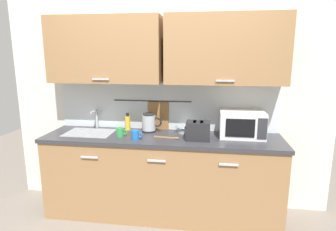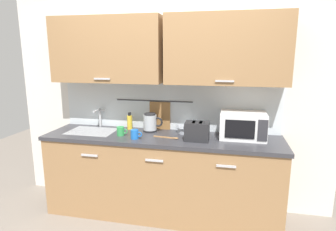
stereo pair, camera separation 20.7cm
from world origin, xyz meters
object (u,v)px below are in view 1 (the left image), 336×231
(microwave, at_px, (242,124))
(wooden_spoon, at_px, (170,138))
(toaster, at_px, (198,131))
(mixing_bowl, at_px, (185,129))
(mug_by_kettle, at_px, (136,135))
(mug_near_sink, at_px, (120,132))
(electric_kettle, at_px, (149,123))
(dish_soap_bottle, at_px, (128,122))

(microwave, height_order, wooden_spoon, microwave)
(toaster, bearing_deg, mixing_bowl, 121.11)
(microwave, xyz_separation_m, mug_by_kettle, (-1.08, -0.27, -0.09))
(microwave, xyz_separation_m, toaster, (-0.45, -0.19, -0.04))
(wooden_spoon, bearing_deg, mug_near_sink, -178.80)
(mug_near_sink, relative_size, mug_by_kettle, 1.00)
(mug_by_kettle, relative_size, wooden_spoon, 0.43)
(wooden_spoon, bearing_deg, mug_by_kettle, -164.36)
(mug_near_sink, distance_m, wooden_spoon, 0.53)
(electric_kettle, bearing_deg, toaster, -23.41)
(dish_soap_bottle, relative_size, toaster, 0.77)
(mug_by_kettle, bearing_deg, wooden_spoon, 15.64)
(mug_near_sink, xyz_separation_m, mug_by_kettle, (0.19, -0.08, 0.00))
(toaster, bearing_deg, dish_soap_bottle, 160.92)
(electric_kettle, xyz_separation_m, dish_soap_bottle, (-0.26, 0.04, -0.01))
(electric_kettle, height_order, toaster, electric_kettle)
(microwave, bearing_deg, dish_soap_bottle, 175.74)
(dish_soap_bottle, distance_m, toaster, 0.86)
(mug_near_sink, distance_m, mug_by_kettle, 0.20)
(wooden_spoon, bearing_deg, electric_kettle, 139.79)
(mug_by_kettle, bearing_deg, microwave, 13.75)
(dish_soap_bottle, height_order, mug_by_kettle, dish_soap_bottle)
(mug_by_kettle, height_order, wooden_spoon, mug_by_kettle)
(microwave, bearing_deg, toaster, -157.44)
(mug_near_sink, distance_m, mixing_bowl, 0.71)
(dish_soap_bottle, height_order, toaster, dish_soap_bottle)
(electric_kettle, distance_m, dish_soap_bottle, 0.27)
(electric_kettle, bearing_deg, microwave, -2.98)
(electric_kettle, height_order, wooden_spoon, electric_kettle)
(microwave, distance_m, mug_by_kettle, 1.12)
(electric_kettle, xyz_separation_m, mixing_bowl, (0.40, 0.02, -0.06))
(microwave, distance_m, mixing_bowl, 0.62)
(toaster, height_order, wooden_spoon, toaster)
(dish_soap_bottle, bearing_deg, microwave, -4.26)
(microwave, relative_size, toaster, 1.80)
(microwave, relative_size, mixing_bowl, 2.15)
(mixing_bowl, height_order, wooden_spoon, mixing_bowl)
(mug_by_kettle, bearing_deg, mug_near_sink, 155.72)
(mug_by_kettle, bearing_deg, dish_soap_bottle, 117.17)
(microwave, height_order, mixing_bowl, microwave)
(mug_near_sink, bearing_deg, dish_soap_bottle, 89.62)
(microwave, relative_size, wooden_spoon, 1.66)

